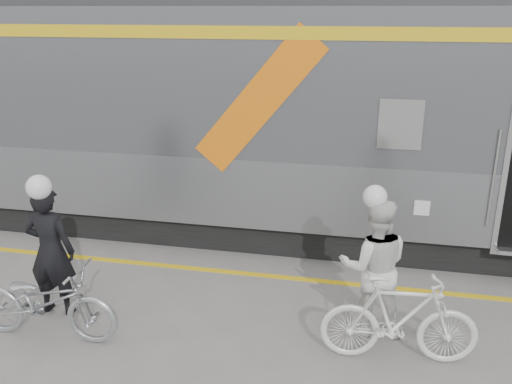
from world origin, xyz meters
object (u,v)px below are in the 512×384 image
(bicycle_left, at_px, (44,302))
(bicycle_right, at_px, (399,319))
(man, at_px, (51,251))
(woman, at_px, (374,267))

(bicycle_left, bearing_deg, bicycle_right, -85.93)
(man, bearing_deg, bicycle_right, 176.51)
(man, bearing_deg, woman, -175.79)
(bicycle_left, height_order, woman, woman)
(man, distance_m, bicycle_right, 4.32)
(man, height_order, bicycle_right, man)
(bicycle_left, distance_m, woman, 3.94)
(woman, relative_size, bicycle_right, 0.99)
(bicycle_left, bearing_deg, man, 18.45)
(woman, distance_m, bicycle_right, 0.71)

